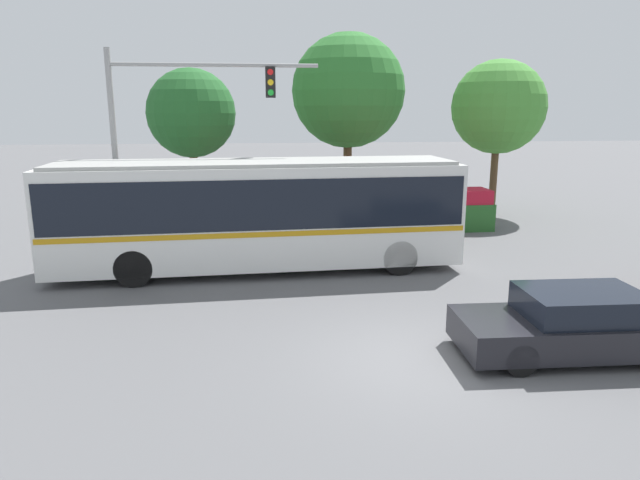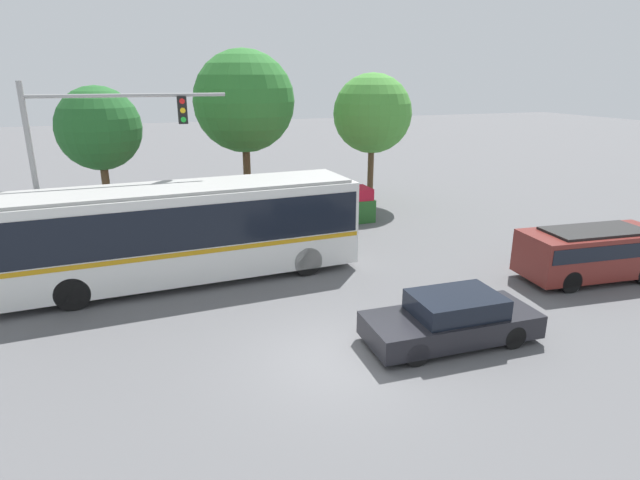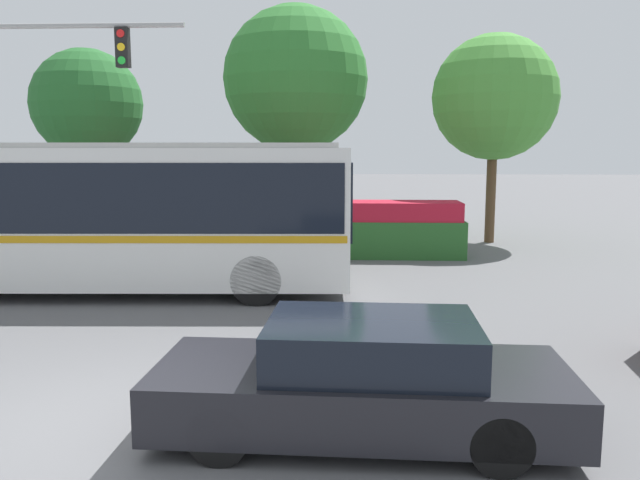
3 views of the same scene
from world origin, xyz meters
name	(u,v)px [view 1 (image 1 of 3)]	position (x,y,z in m)	size (l,w,h in m)	color
ground_plane	(417,359)	(0.00, 0.00, 0.00)	(140.00, 140.00, 0.00)	#5B5B5E
city_bus	(258,209)	(-2.89, 6.44, 1.80)	(11.62, 3.00, 3.17)	silver
sedan_foreground	(576,325)	(3.02, -0.13, 0.60)	(4.46, 1.91, 1.27)	black
traffic_light_pole	(167,121)	(-5.56, 8.31, 4.23)	(6.29, 0.24, 6.34)	gray
flowering_hedge	(360,212)	(0.99, 11.31, 0.77)	(10.24, 1.36, 1.57)	#286028
street_tree_left	(191,114)	(-5.33, 13.20, 4.41)	(3.41, 3.41, 6.13)	brown
street_tree_centre	(348,91)	(1.07, 14.85, 5.32)	(4.79, 4.79, 7.73)	brown
street_tree_right	(498,107)	(7.48, 14.20, 4.65)	(3.98, 3.98, 6.66)	brown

